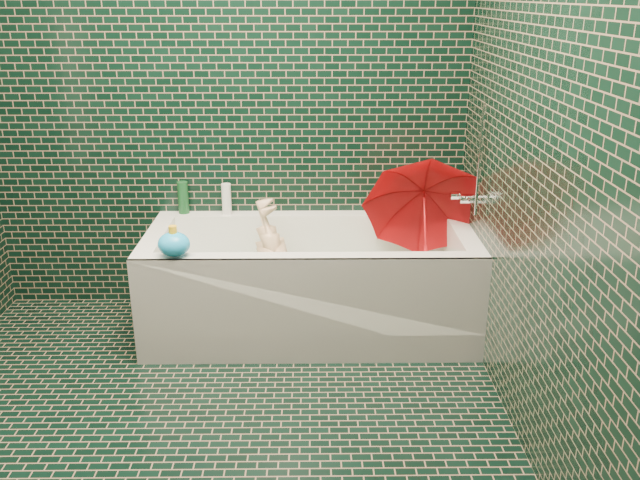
{
  "coord_description": "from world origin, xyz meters",
  "views": [
    {
      "loc": [
        0.46,
        -2.26,
        1.72
      ],
      "look_at": [
        0.5,
        0.82,
        0.58
      ],
      "focal_mm": 38.0,
      "sensor_mm": 36.0,
      "label": 1
    }
  ],
  "objects_px": {
    "umbrella": "(425,221)",
    "rubber_duck": "(417,207)",
    "bathtub": "(311,294)",
    "bath_toy": "(174,244)",
    "child": "(281,273)"
  },
  "relations": [
    {
      "from": "umbrella",
      "to": "rubber_duck",
      "type": "xyz_separation_m",
      "value": [
        0.01,
        0.33,
        -0.02
      ]
    },
    {
      "from": "bathtub",
      "to": "umbrella",
      "type": "xyz_separation_m",
      "value": [
        0.59,
        0.01,
        0.4
      ]
    },
    {
      "from": "bathtub",
      "to": "bath_toy",
      "type": "relative_size",
      "value": 9.34
    },
    {
      "from": "bath_toy",
      "to": "child",
      "type": "bearing_deg",
      "value": 55.34
    },
    {
      "from": "umbrella",
      "to": "bath_toy",
      "type": "xyz_separation_m",
      "value": [
        -1.22,
        -0.33,
        0.0
      ]
    },
    {
      "from": "bathtub",
      "to": "child",
      "type": "xyz_separation_m",
      "value": [
        -0.16,
        0.05,
        0.1
      ]
    },
    {
      "from": "bathtub",
      "to": "child",
      "type": "bearing_deg",
      "value": 163.51
    },
    {
      "from": "umbrella",
      "to": "child",
      "type": "bearing_deg",
      "value": -168.07
    },
    {
      "from": "child",
      "to": "rubber_duck",
      "type": "xyz_separation_m",
      "value": [
        0.75,
        0.29,
        0.28
      ]
    },
    {
      "from": "rubber_duck",
      "to": "bath_toy",
      "type": "bearing_deg",
      "value": -158.37
    },
    {
      "from": "umbrella",
      "to": "rubber_duck",
      "type": "height_order",
      "value": "umbrella"
    },
    {
      "from": "bathtub",
      "to": "rubber_duck",
      "type": "height_order",
      "value": "rubber_duck"
    },
    {
      "from": "bath_toy",
      "to": "rubber_duck",
      "type": "bearing_deg",
      "value": 46.27
    },
    {
      "from": "bathtub",
      "to": "rubber_duck",
      "type": "relative_size",
      "value": 16.64
    },
    {
      "from": "child",
      "to": "umbrella",
      "type": "xyz_separation_m",
      "value": [
        0.75,
        -0.03,
        0.3
      ]
    }
  ]
}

